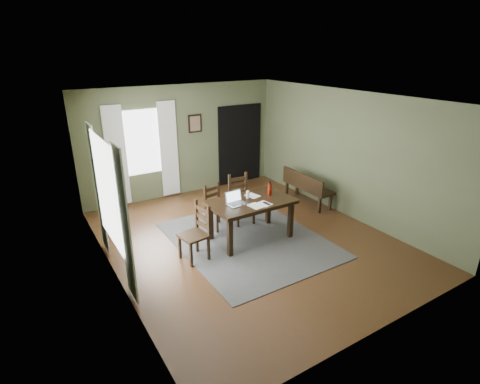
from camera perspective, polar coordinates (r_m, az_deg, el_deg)
ground at (r=7.35m, az=1.24°, el=-7.32°), size 5.00×6.00×0.01m
room_shell at (r=6.67m, az=1.37°, el=6.44°), size 5.02×6.02×2.71m
rug at (r=7.34m, az=1.24°, el=-7.24°), size 2.60×3.20×0.01m
dining_table at (r=7.10m, az=1.68°, el=-2.03°), size 1.58×0.95×0.79m
chair_end at (r=6.56m, az=-6.69°, el=-6.21°), size 0.51×0.50×1.02m
chair_back_left at (r=7.67m, az=-3.63°, el=-2.29°), size 0.48×0.48×0.91m
chair_back_right at (r=7.88m, az=0.13°, el=-1.14°), size 0.49×0.49×1.03m
bench at (r=8.95m, az=10.04°, el=1.03°), size 0.44×1.37×0.77m
laptop at (r=6.90m, az=-0.70°, el=-1.32°), size 0.36×0.29×0.24m
computer_mouse at (r=6.90m, az=0.61°, el=-1.72°), size 0.09×0.11×0.03m
tv_remote at (r=6.93m, az=4.07°, el=-1.75°), size 0.07×0.17×0.02m
drinking_glass at (r=7.15m, az=1.20°, el=-0.39°), size 0.08×0.08×0.14m
water_bottle at (r=7.29m, az=4.53°, el=0.47°), size 0.11×0.11×0.28m
paper_b at (r=6.93m, az=3.75°, el=-1.79°), size 0.25×0.30×0.00m
paper_c at (r=7.29m, az=1.91°, el=-0.56°), size 0.27×0.31×0.00m
paper_e at (r=6.83m, az=2.39°, el=-2.12°), size 0.25×0.31×0.00m
window_left at (r=6.06m, az=-19.74°, el=0.09°), size 0.01×1.30×1.70m
window_back at (r=8.98m, az=-14.67°, el=7.33°), size 1.00×0.01×1.50m
curtain_left_near at (r=5.42m, az=-17.12°, el=-4.99°), size 0.03×0.48×2.30m
curtain_left_far at (r=6.91m, az=-20.80°, el=0.29°), size 0.03×0.48×2.30m
curtain_back_left at (r=8.86m, az=-18.27°, el=5.08°), size 0.44×0.03×2.30m
curtain_back_right at (r=9.21m, az=-10.79°, el=6.37°), size 0.44×0.03×2.30m
framed_picture at (r=9.39m, az=-6.88°, el=10.32°), size 0.34×0.03×0.44m
doorway_back at (r=10.15m, az=-0.02°, el=7.25°), size 1.30×0.03×2.10m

